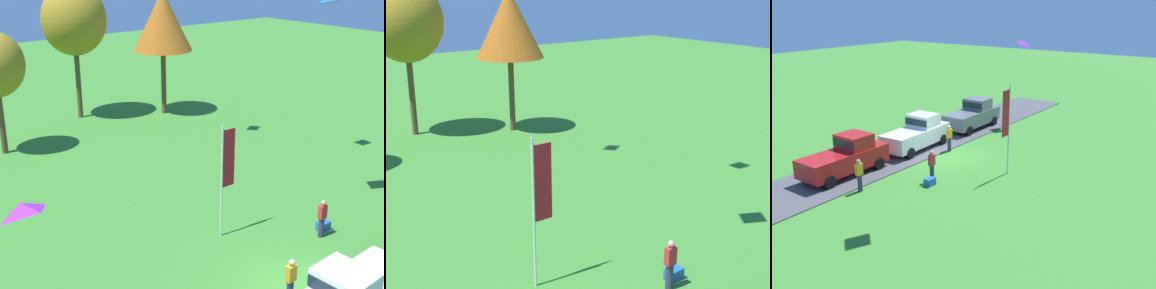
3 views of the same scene
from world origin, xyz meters
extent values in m
plane|color=#3D842D|center=(0.00, 0.00, 0.00)|extent=(120.00, 120.00, 0.00)
cube|color=white|center=(-0.65, -2.60, 1.80)|extent=(1.60, 1.84, 0.80)
cube|color=#19232D|center=(-0.65, -2.60, 1.80)|extent=(1.62, 1.81, 0.44)
cylinder|color=black|center=(1.79, -1.56, 0.40)|extent=(0.69, 0.28, 0.68)
cube|color=orange|center=(-0.86, -0.61, 1.18)|extent=(0.36, 0.22, 0.60)
sphere|color=tan|center=(-0.86, -0.61, 1.60)|extent=(0.22, 0.22, 0.22)
cylinder|color=#2D334C|center=(3.63, 1.67, 0.44)|extent=(0.24, 0.24, 0.88)
cube|color=red|center=(3.63, 1.67, 1.18)|extent=(0.36, 0.22, 0.60)
sphere|color=tan|center=(3.63, 1.67, 1.60)|extent=(0.22, 0.22, 0.22)
cylinder|color=brown|center=(-3.36, 20.04, 1.91)|extent=(0.36, 0.36, 3.83)
cylinder|color=brown|center=(3.67, 23.92, 2.51)|extent=(0.36, 0.36, 5.02)
ellipsoid|color=olive|center=(3.67, 23.92, 7.05)|extent=(4.52, 4.52, 4.97)
cylinder|color=brown|center=(9.18, 21.07, 2.36)|extent=(0.36, 0.36, 4.73)
cone|color=#B25B19|center=(9.18, 21.07, 6.85)|extent=(4.25, 4.25, 4.25)
cylinder|color=silver|center=(0.32, 4.38, 2.50)|extent=(0.08, 0.08, 5.00)
cube|color=red|center=(0.67, 4.38, 3.50)|extent=(0.64, 0.04, 2.50)
cube|color=blue|center=(4.17, 1.97, 0.20)|extent=(0.56, 0.40, 0.40)
pyramid|color=purple|center=(-9.62, -0.19, 6.20)|extent=(1.12, 1.14, 0.55)
camera|label=1|loc=(-13.16, -10.80, 11.51)|focal=50.00mm
camera|label=2|loc=(-7.66, -8.57, 9.50)|focal=50.00mm
camera|label=3|loc=(20.73, 16.09, 9.23)|focal=42.00mm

